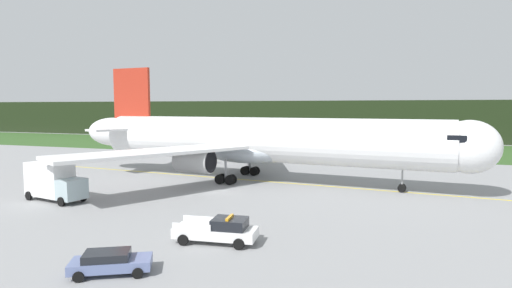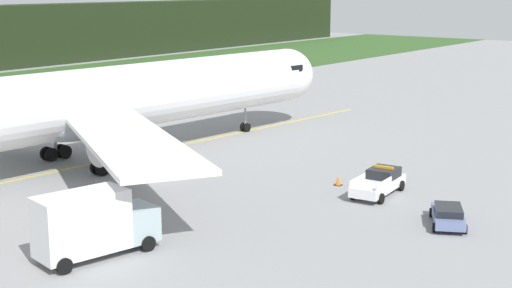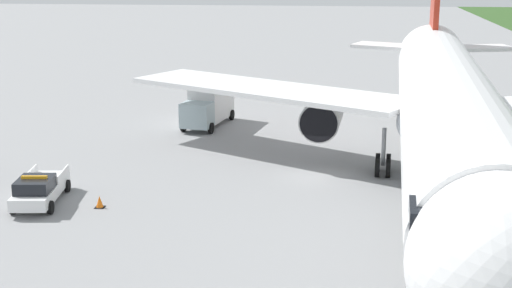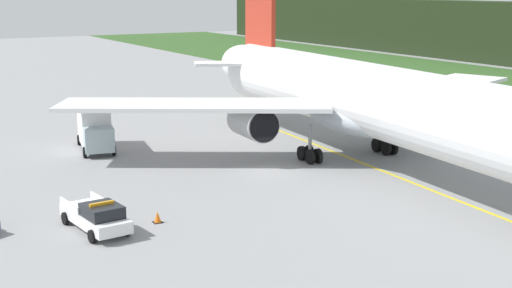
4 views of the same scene
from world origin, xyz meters
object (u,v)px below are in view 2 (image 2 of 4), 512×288
at_px(ops_pickup_truck, 379,182).
at_px(catering_truck, 92,223).
at_px(apron_cone, 338,181).
at_px(staff_car, 448,215).
at_px(airliner, 104,102).

distance_m(ops_pickup_truck, catering_truck, 22.05).
bearing_deg(catering_truck, apron_cone, -7.62).
distance_m(ops_pickup_truck, staff_car, 7.79).
bearing_deg(ops_pickup_truck, catering_truck, 162.84).
bearing_deg(apron_cone, ops_pickup_truck, -94.67).
xyz_separation_m(catering_truck, apron_cone, (21.34, -2.86, -1.65)).
height_order(ops_pickup_truck, catering_truck, catering_truck).
distance_m(airliner, staff_car, 30.86).
height_order(airliner, staff_car, airliner).
bearing_deg(ops_pickup_truck, staff_car, -118.12).
height_order(airliner, ops_pickup_truck, airliner).
xyz_separation_m(airliner, ops_pickup_truck, (5.14, -23.63, -4.25)).
bearing_deg(catering_truck, airliner, 47.13).
bearing_deg(airliner, staff_car, -87.23).
xyz_separation_m(catering_truck, staff_car, (17.38, -13.36, -1.28)).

